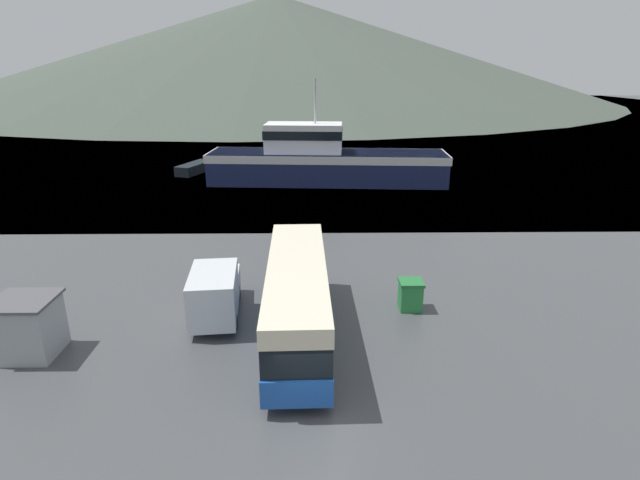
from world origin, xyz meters
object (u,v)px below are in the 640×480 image
dock_kiosk (28,327)px  delivery_van (215,292)px  small_boat (195,168)px  storage_bin (410,295)px  fishing_boat (323,160)px  tour_bus (297,296)px

dock_kiosk → delivery_van: bearing=24.2°
delivery_van → small_boat: (-8.69, 34.52, -0.76)m
dock_kiosk → small_boat: bearing=92.4°
delivery_van → small_boat: delivery_van is taller
dock_kiosk → small_boat: (-1.58, 37.72, -0.72)m
storage_bin → small_boat: bearing=118.2°
fishing_boat → small_boat: bearing=-105.7°
dock_kiosk → small_boat: dock_kiosk is taller
tour_bus → storage_bin: bearing=23.5°
delivery_van → dock_kiosk: 7.80m
tour_bus → delivery_van: 4.42m
delivery_van → storage_bin: (9.44, 0.67, -0.54)m
storage_bin → dock_kiosk: (-16.55, -3.87, 0.50)m
delivery_van → dock_kiosk: (-7.11, -3.20, -0.04)m
fishing_boat → dock_kiosk: 35.04m
fishing_boat → tour_bus: bearing=0.6°
fishing_boat → storage_bin: bearing=11.3°
storage_bin → dock_kiosk: dock_kiosk is taller
tour_bus → storage_bin: tour_bus is taller
tour_bus → delivery_van: (-3.95, 1.87, -0.63)m
delivery_van → fishing_boat: fishing_boat is taller
tour_bus → dock_kiosk: tour_bus is taller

